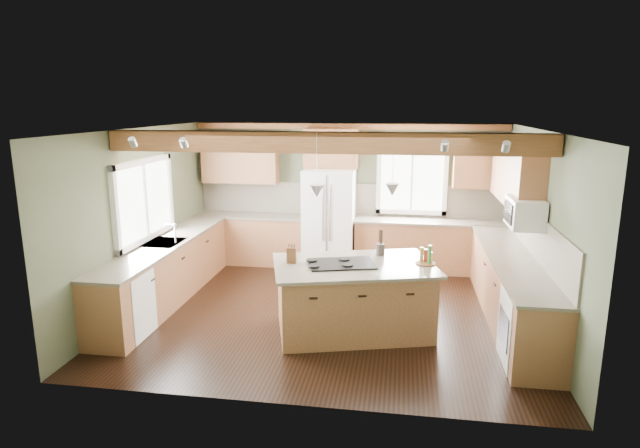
# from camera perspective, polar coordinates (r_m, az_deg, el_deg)

# --- Properties ---
(floor) EXTENTS (5.60, 5.60, 0.00)m
(floor) POSITION_cam_1_polar(r_m,az_deg,el_deg) (7.85, 1.00, -9.27)
(floor) COLOR black
(floor) RESTS_ON ground
(ceiling) EXTENTS (5.60, 5.60, 0.00)m
(ceiling) POSITION_cam_1_polar(r_m,az_deg,el_deg) (7.28, 1.08, 10.05)
(ceiling) COLOR silver
(ceiling) RESTS_ON wall_back
(wall_back) EXTENTS (5.60, 0.00, 5.60)m
(wall_back) POSITION_cam_1_polar(r_m,az_deg,el_deg) (9.90, 3.02, 3.19)
(wall_back) COLOR #464F38
(wall_back) RESTS_ON ground
(wall_left) EXTENTS (0.00, 5.00, 5.00)m
(wall_left) POSITION_cam_1_polar(r_m,az_deg,el_deg) (8.31, -18.46, 0.68)
(wall_left) COLOR #464F38
(wall_left) RESTS_ON ground
(wall_right) EXTENTS (0.00, 5.00, 5.00)m
(wall_right) POSITION_cam_1_polar(r_m,az_deg,el_deg) (7.61, 22.41, -0.69)
(wall_right) COLOR #464F38
(wall_right) RESTS_ON ground
(ceiling_beam) EXTENTS (5.55, 0.26, 0.26)m
(ceiling_beam) POSITION_cam_1_polar(r_m,az_deg,el_deg) (6.68, 0.35, 8.69)
(ceiling_beam) COLOR #582E19
(ceiling_beam) RESTS_ON ceiling
(soffit_trim) EXTENTS (5.55, 0.20, 0.10)m
(soffit_trim) POSITION_cam_1_polar(r_m,az_deg,el_deg) (9.67, 3.05, 10.36)
(soffit_trim) COLOR #582E19
(soffit_trim) RESTS_ON ceiling
(backsplash_back) EXTENTS (5.58, 0.03, 0.58)m
(backsplash_back) POSITION_cam_1_polar(r_m,az_deg,el_deg) (9.90, 3.01, 2.67)
(backsplash_back) COLOR brown
(backsplash_back) RESTS_ON wall_back
(backsplash_right) EXTENTS (0.03, 3.70, 0.58)m
(backsplash_right) POSITION_cam_1_polar(r_m,az_deg,el_deg) (7.68, 22.16, -1.26)
(backsplash_right) COLOR brown
(backsplash_right) RESTS_ON wall_right
(base_cab_back_left) EXTENTS (2.02, 0.60, 0.88)m
(base_cab_back_left) POSITION_cam_1_polar(r_m,az_deg,el_deg) (10.13, -7.35, -1.65)
(base_cab_back_left) COLOR brown
(base_cab_back_left) RESTS_ON floor
(counter_back_left) EXTENTS (2.06, 0.64, 0.04)m
(counter_back_left) POSITION_cam_1_polar(r_m,az_deg,el_deg) (10.02, -7.42, 0.90)
(counter_back_left) COLOR #4A4136
(counter_back_left) RESTS_ON base_cab_back_left
(base_cab_back_right) EXTENTS (2.62, 0.60, 0.88)m
(base_cab_back_right) POSITION_cam_1_polar(r_m,az_deg,el_deg) (9.75, 11.53, -2.37)
(base_cab_back_right) COLOR brown
(base_cab_back_right) RESTS_ON floor
(counter_back_right) EXTENTS (2.66, 0.64, 0.04)m
(counter_back_right) POSITION_cam_1_polar(r_m,az_deg,el_deg) (9.64, 11.65, 0.27)
(counter_back_right) COLOR #4A4136
(counter_back_right) RESTS_ON base_cab_back_right
(base_cab_left) EXTENTS (0.60, 3.70, 0.88)m
(base_cab_left) POSITION_cam_1_polar(r_m,az_deg,el_deg) (8.43, -16.08, -5.02)
(base_cab_left) COLOR brown
(base_cab_left) RESTS_ON floor
(counter_left) EXTENTS (0.64, 3.74, 0.04)m
(counter_left) POSITION_cam_1_polar(r_m,az_deg,el_deg) (8.31, -16.27, -2.00)
(counter_left) COLOR #4A4136
(counter_left) RESTS_ON base_cab_left
(base_cab_right) EXTENTS (0.60, 3.70, 0.88)m
(base_cab_right) POSITION_cam_1_polar(r_m,az_deg,el_deg) (7.83, 19.64, -6.67)
(base_cab_right) COLOR brown
(base_cab_right) RESTS_ON floor
(counter_right) EXTENTS (0.64, 3.74, 0.04)m
(counter_right) POSITION_cam_1_polar(r_m,az_deg,el_deg) (7.69, 19.90, -3.43)
(counter_right) COLOR #4A4136
(counter_right) RESTS_ON base_cab_right
(upper_cab_back_left) EXTENTS (1.40, 0.35, 0.90)m
(upper_cab_back_left) POSITION_cam_1_polar(r_m,az_deg,el_deg) (10.04, -8.50, 6.95)
(upper_cab_back_left) COLOR brown
(upper_cab_back_left) RESTS_ON wall_back
(upper_cab_over_fridge) EXTENTS (0.96, 0.35, 0.70)m
(upper_cab_over_fridge) POSITION_cam_1_polar(r_m,az_deg,el_deg) (9.65, 1.18, 8.05)
(upper_cab_over_fridge) COLOR brown
(upper_cab_over_fridge) RESTS_ON wall_back
(upper_cab_right) EXTENTS (0.35, 2.20, 0.90)m
(upper_cab_right) POSITION_cam_1_polar(r_m,az_deg,el_deg) (8.33, 20.22, 5.13)
(upper_cab_right) COLOR brown
(upper_cab_right) RESTS_ON wall_right
(upper_cab_back_corner) EXTENTS (0.90, 0.35, 0.90)m
(upper_cab_back_corner) POSITION_cam_1_polar(r_m,az_deg,el_deg) (9.68, 16.72, 6.34)
(upper_cab_back_corner) COLOR brown
(upper_cab_back_corner) RESTS_ON wall_back
(window_left) EXTENTS (0.04, 1.60, 1.05)m
(window_left) POSITION_cam_1_polar(r_m,az_deg,el_deg) (8.30, -18.31, 2.44)
(window_left) COLOR white
(window_left) RESTS_ON wall_left
(window_back) EXTENTS (1.10, 0.04, 1.00)m
(window_back) POSITION_cam_1_polar(r_m,az_deg,el_deg) (9.79, 9.75, 4.40)
(window_back) COLOR white
(window_back) RESTS_ON wall_back
(sink) EXTENTS (0.50, 0.65, 0.03)m
(sink) POSITION_cam_1_polar(r_m,az_deg,el_deg) (8.31, -16.27, -1.97)
(sink) COLOR #262628
(sink) RESTS_ON counter_left
(faucet) EXTENTS (0.02, 0.02, 0.28)m
(faucet) POSITION_cam_1_polar(r_m,az_deg,el_deg) (8.20, -15.20, -1.05)
(faucet) COLOR #B2B2B7
(faucet) RESTS_ON sink
(dishwasher) EXTENTS (0.60, 0.60, 0.84)m
(dishwasher) POSITION_cam_1_polar(r_m,az_deg,el_deg) (7.34, -20.25, -8.09)
(dishwasher) COLOR white
(dishwasher) RESTS_ON floor
(oven) EXTENTS (0.60, 0.72, 0.84)m
(oven) POSITION_cam_1_polar(r_m,az_deg,el_deg) (6.64, 21.59, -10.44)
(oven) COLOR white
(oven) RESTS_ON floor
(microwave) EXTENTS (0.40, 0.70, 0.38)m
(microwave) POSITION_cam_1_polar(r_m,az_deg,el_deg) (7.47, 21.02, 1.14)
(microwave) COLOR white
(microwave) RESTS_ON wall_right
(pendant_left) EXTENTS (0.18, 0.18, 0.16)m
(pendant_left) POSITION_cam_1_polar(r_m,az_deg,el_deg) (6.63, -0.35, 3.52)
(pendant_left) COLOR #B2B2B7
(pendant_left) RESTS_ON ceiling
(pendant_right) EXTENTS (0.18, 0.18, 0.16)m
(pendant_right) POSITION_cam_1_polar(r_m,az_deg,el_deg) (6.81, 7.71, 3.64)
(pendant_right) COLOR #B2B2B7
(pendant_right) RESTS_ON ceiling
(refrigerator) EXTENTS (0.90, 0.74, 1.80)m
(refrigerator) POSITION_cam_1_polar(r_m,az_deg,el_deg) (9.64, 0.99, 0.53)
(refrigerator) COLOR white
(refrigerator) RESTS_ON floor
(island) EXTENTS (2.16, 1.64, 0.88)m
(island) POSITION_cam_1_polar(r_m,az_deg,el_deg) (7.08, 3.56, -7.99)
(island) COLOR brown
(island) RESTS_ON floor
(island_top) EXTENTS (2.32, 1.80, 0.04)m
(island_top) POSITION_cam_1_polar(r_m,az_deg,el_deg) (6.93, 3.62, -4.43)
(island_top) COLOR #4A4136
(island_top) RESTS_ON island
(cooktop) EXTENTS (0.95, 0.76, 0.02)m
(cooktop) POSITION_cam_1_polar(r_m,az_deg,el_deg) (6.89, 2.31, -4.25)
(cooktop) COLOR black
(cooktop) RESTS_ON island_top
(knife_block) EXTENTS (0.13, 0.10, 0.20)m
(knife_block) POSITION_cam_1_polar(r_m,az_deg,el_deg) (6.94, -3.04, -3.34)
(knife_block) COLOR brown
(knife_block) RESTS_ON island_top
(utensil_crock) EXTENTS (0.14, 0.14, 0.16)m
(utensil_crock) POSITION_cam_1_polar(r_m,az_deg,el_deg) (7.32, 6.45, -2.72)
(utensil_crock) COLOR #403933
(utensil_crock) RESTS_ON island_top
(bottle_tray) EXTENTS (0.29, 0.29, 0.24)m
(bottle_tray) POSITION_cam_1_polar(r_m,az_deg,el_deg) (7.01, 11.24, -3.26)
(bottle_tray) COLOR brown
(bottle_tray) RESTS_ON island_top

